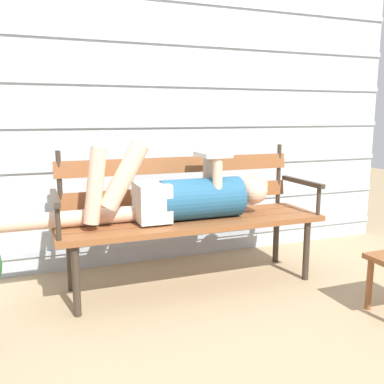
# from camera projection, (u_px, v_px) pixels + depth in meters

# --- Properties ---
(ground_plane) EXTENTS (12.00, 12.00, 0.00)m
(ground_plane) POSITION_uv_depth(u_px,v_px,m) (199.00, 292.00, 2.73)
(ground_plane) COLOR tan
(house_siding) EXTENTS (4.03, 0.08, 2.41)m
(house_siding) POSITION_uv_depth(u_px,v_px,m) (164.00, 105.00, 3.19)
(house_siding) COLOR #B2BCC6
(house_siding) RESTS_ON ground
(park_bench) EXTENTS (1.75, 0.52, 0.91)m
(park_bench) POSITION_uv_depth(u_px,v_px,m) (188.00, 210.00, 2.83)
(park_bench) COLOR brown
(park_bench) RESTS_ON ground
(reclining_person) EXTENTS (1.73, 0.27, 0.53)m
(reclining_person) POSITION_uv_depth(u_px,v_px,m) (181.00, 196.00, 2.71)
(reclining_person) COLOR #23567A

